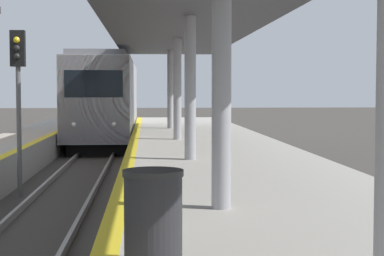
# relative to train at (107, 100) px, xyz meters

# --- Properties ---
(train) EXTENTS (2.87, 17.32, 4.37)m
(train) POSITION_rel_train_xyz_m (0.00, 0.00, 0.00)
(train) COLOR black
(train) RESTS_ON ground
(signal_far) EXTENTS (0.36, 0.31, 4.20)m
(signal_far) POSITION_rel_train_xyz_m (-1.11, -17.76, 0.72)
(signal_far) COLOR #595959
(signal_far) RESTS_ON ground
(station_canopy) EXTENTS (4.56, 33.24, 3.74)m
(station_canopy) POSITION_rel_train_xyz_m (3.17, -18.27, 2.32)
(station_canopy) COLOR #99999E
(station_canopy) RESTS_ON platform_right
(trash_bin) EXTENTS (0.59, 0.59, 0.94)m
(trash_bin) POSITION_rel_train_xyz_m (2.15, -27.92, -0.76)
(trash_bin) COLOR #262628
(trash_bin) RESTS_ON platform_right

